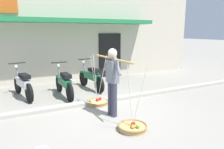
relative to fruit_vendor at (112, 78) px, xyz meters
name	(u,v)px	position (x,y,z in m)	size (l,w,h in m)	color
ground_plane	(110,110)	(0.09, 0.32, -0.98)	(90.00, 90.00, 0.00)	gray
sidewalk_curb	(100,101)	(0.09, 1.02, -0.93)	(20.00, 0.24, 0.10)	#AEA89C
fruit_vendor	(112,78)	(0.00, 0.00, 0.00)	(0.22, 1.85, 1.70)	#38384C
fruit_basket_left_side	(133,127)	(0.03, -0.93, -0.91)	(0.65, 0.65, 1.45)	tan
fruit_basket_right_side	(97,102)	(-0.03, 0.93, -0.90)	(0.65, 0.65, 1.45)	tan
motorcycle_nearest_shop	(23,84)	(-1.90, 2.56, -0.53)	(0.59, 1.80, 1.09)	black
motorcycle_second_in_row	(64,83)	(-0.70, 2.11, -0.53)	(0.54, 1.82, 1.09)	black
motorcycle_third_in_row	(91,77)	(0.41, 2.55, -0.53)	(0.54, 1.82, 1.09)	black
storefront_building	(55,31)	(0.06, 6.81, 1.12)	(13.00, 6.00, 4.20)	beige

